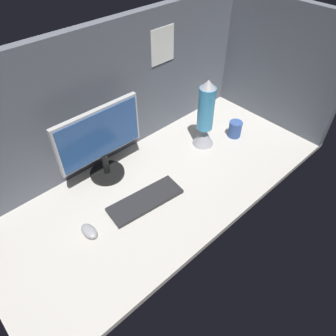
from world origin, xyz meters
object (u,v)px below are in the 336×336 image
at_px(keyboard, 145,200).
at_px(lava_lamp, 205,119).
at_px(monitor, 101,141).
at_px(mouse, 89,231).
at_px(mug_ceramic_blue, 235,129).

height_order(keyboard, lava_lamp, lava_lamp).
bearing_deg(monitor, lava_lamp, -16.86).
relative_size(monitor, mouse, 4.72).
height_order(mouse, lava_lamp, lava_lamp).
height_order(monitor, mug_ceramic_blue, monitor).
bearing_deg(monitor, keyboard, -84.96).
relative_size(mouse, mug_ceramic_blue, 0.86).
bearing_deg(monitor, mouse, -136.10).
bearing_deg(mug_ceramic_blue, lava_lamp, 157.99).
bearing_deg(lava_lamp, mouse, -173.69).
xyz_separation_m(keyboard, lava_lamp, (0.54, 0.12, 0.16)).
xyz_separation_m(monitor, mouse, (-0.27, -0.26, -0.20)).
height_order(keyboard, mouse, mouse).
relative_size(monitor, keyboard, 1.23).
bearing_deg(mouse, keyboard, -6.81).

